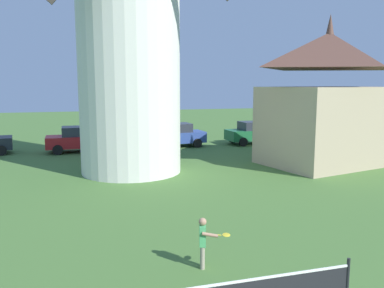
# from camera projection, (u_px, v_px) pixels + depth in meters

# --- Properties ---
(windmill) EXTENTS (8.65, 5.39, 15.66)m
(windmill) POSITION_uv_depth(u_px,v_px,m) (128.00, 5.00, 17.93)
(windmill) COLOR silver
(windmill) RESTS_ON ground_plane
(player_far) EXTENTS (0.68, 0.63, 1.18)m
(player_far) POSITION_uv_depth(u_px,v_px,m) (204.00, 240.00, 9.00)
(player_far) COLOR #9E937F
(player_far) RESTS_ON ground_plane
(parked_car_red) EXTENTS (4.37, 1.93, 1.56)m
(parked_car_red) POSITION_uv_depth(u_px,v_px,m) (83.00, 139.00, 24.62)
(parked_car_red) COLOR red
(parked_car_red) RESTS_ON ground_plane
(parked_car_blue) EXTENTS (4.32, 2.08, 1.56)m
(parked_car_blue) POSITION_uv_depth(u_px,v_px,m) (173.00, 135.00, 26.43)
(parked_car_blue) COLOR #334C99
(parked_car_blue) RESTS_ON ground_plane
(parked_car_green) EXTENTS (4.38, 2.00, 1.56)m
(parked_car_green) POSITION_uv_depth(u_px,v_px,m) (257.00, 132.00, 27.89)
(parked_car_green) COLOR #1E6638
(parked_car_green) RESTS_ON ground_plane
(parked_car_cream) EXTENTS (3.97, 1.92, 1.56)m
(parked_car_cream) POSITION_uv_depth(u_px,v_px,m) (331.00, 128.00, 30.55)
(parked_car_cream) COLOR silver
(parked_car_cream) RESTS_ON ground_plane
(chapel) EXTENTS (7.18, 5.92, 7.60)m
(chapel) POSITION_uv_depth(u_px,v_px,m) (326.00, 101.00, 20.43)
(chapel) COLOR tan
(chapel) RESTS_ON ground_plane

